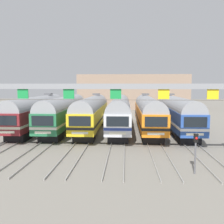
# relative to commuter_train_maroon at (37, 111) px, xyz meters

# --- Properties ---
(ground_plane) EXTENTS (160.00, 160.00, 0.00)m
(ground_plane) POSITION_rel_commuter_train_maroon_xyz_m (9.67, 0.00, -2.69)
(ground_plane) COLOR gray
(track_bed) EXTENTS (20.84, 70.00, 0.15)m
(track_bed) POSITION_rel_commuter_train_maroon_xyz_m (9.67, 17.00, -2.61)
(track_bed) COLOR gray
(track_bed) RESTS_ON ground
(commuter_train_maroon) EXTENTS (2.88, 18.06, 5.05)m
(commuter_train_maroon) POSITION_rel_commuter_train_maroon_xyz_m (0.00, 0.00, 0.00)
(commuter_train_maroon) COLOR maroon
(commuter_train_maroon) RESTS_ON ground
(commuter_train_green) EXTENTS (2.88, 18.06, 4.77)m
(commuter_train_green) POSITION_rel_commuter_train_maroon_xyz_m (3.87, -0.00, -0.00)
(commuter_train_green) COLOR #236B42
(commuter_train_green) RESTS_ON ground
(commuter_train_yellow) EXTENTS (2.88, 18.06, 5.05)m
(commuter_train_yellow) POSITION_rel_commuter_train_maroon_xyz_m (7.73, 0.00, 0.00)
(commuter_train_yellow) COLOR gold
(commuter_train_yellow) RESTS_ON ground
(commuter_train_silver) EXTENTS (2.88, 18.06, 4.77)m
(commuter_train_silver) POSITION_rel_commuter_train_maroon_xyz_m (11.60, -0.00, -0.00)
(commuter_train_silver) COLOR silver
(commuter_train_silver) RESTS_ON ground
(commuter_train_orange) EXTENTS (2.88, 18.06, 5.05)m
(commuter_train_orange) POSITION_rel_commuter_train_maroon_xyz_m (15.47, 0.00, 0.00)
(commuter_train_orange) COLOR orange
(commuter_train_orange) RESTS_ON ground
(commuter_train_blue) EXTENTS (2.88, 18.06, 5.05)m
(commuter_train_blue) POSITION_rel_commuter_train_maroon_xyz_m (19.34, 0.00, 0.00)
(commuter_train_blue) COLOR #284C9E
(commuter_train_blue) RESTS_ON ground
(catenary_gantry) EXTENTS (24.58, 0.44, 6.97)m
(catenary_gantry) POSITION_rel_commuter_train_maroon_xyz_m (9.67, -13.50, 2.64)
(catenary_gantry) COLOR gray
(catenary_gantry) RESTS_ON ground
(yard_signal_mast) EXTENTS (0.28, 0.35, 2.98)m
(yard_signal_mast) POSITION_rel_commuter_train_maroon_xyz_m (17.40, -16.11, -0.61)
(yard_signal_mast) COLOR #59595E
(yard_signal_mast) RESTS_ON ground
(maintenance_building) EXTENTS (29.49, 10.00, 9.17)m
(maintenance_building) POSITION_rel_commuter_train_maroon_xyz_m (14.27, 34.82, 1.90)
(maintenance_building) COLOR gray
(maintenance_building) RESTS_ON ground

